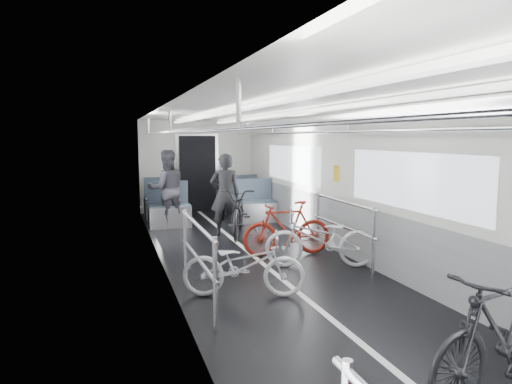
% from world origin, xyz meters
% --- Properties ---
extents(car_shell, '(3.02, 14.01, 2.41)m').
position_xyz_m(car_shell, '(0.00, 1.78, 1.13)').
color(car_shell, black).
rests_on(car_shell, ground).
extents(bike_left_far, '(1.61, 0.99, 0.80)m').
position_xyz_m(bike_left_far, '(-0.70, 0.29, 0.40)').
color(bike_left_far, silver).
rests_on(bike_left_far, floor).
extents(bike_right_near, '(1.75, 0.83, 1.01)m').
position_xyz_m(bike_right_near, '(0.55, -2.42, 0.51)').
color(bike_right_near, black).
rests_on(bike_right_near, floor).
extents(bike_right_mid, '(1.78, 1.06, 0.88)m').
position_xyz_m(bike_right_mid, '(0.77, 1.14, 0.44)').
color(bike_right_mid, silver).
rests_on(bike_right_mid, floor).
extents(bike_right_far, '(1.54, 0.52, 0.91)m').
position_xyz_m(bike_right_far, '(0.55, 1.96, 0.46)').
color(bike_right_far, maroon).
rests_on(bike_right_far, floor).
extents(bike_aisle, '(1.25, 1.97, 0.98)m').
position_xyz_m(bike_aisle, '(0.23, 3.75, 0.49)').
color(bike_aisle, black).
rests_on(bike_aisle, floor).
extents(person_standing, '(0.66, 0.50, 1.65)m').
position_xyz_m(person_standing, '(-0.04, 3.85, 0.82)').
color(person_standing, black).
rests_on(person_standing, floor).
extents(person_seated, '(0.88, 0.72, 1.70)m').
position_xyz_m(person_seated, '(-1.05, 4.97, 0.85)').
color(person_seated, '#333139').
rests_on(person_seated, floor).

